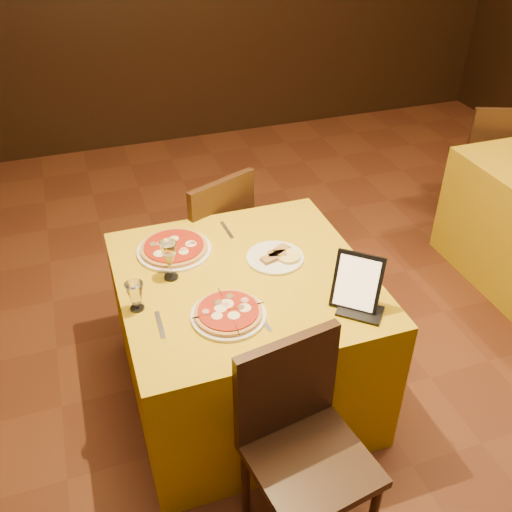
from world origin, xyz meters
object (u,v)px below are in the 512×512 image
object	(u,v)px
pizza_near	(228,314)
wine_glass	(169,260)
chair_side_far	(484,159)
chair_main_far	(203,239)
tablet	(357,282)
main_table	(245,337)
pizza_far	(174,249)
water_glass	(136,296)
chair_main_near	(311,462)

from	to	relation	value
pizza_near	wine_glass	size ratio (longest dim) A/B	1.63
chair_side_far	wine_glass	xyz separation A→B (m)	(-2.53, -1.05, 0.39)
chair_main_far	tablet	world-z (taller)	tablet
main_table	pizza_far	bearing A→B (deg)	131.35
chair_side_far	wine_glass	world-z (taller)	wine_glass
chair_main_far	pizza_near	xyz separation A→B (m)	(-0.14, -1.02, 0.31)
pizza_far	water_glass	distance (m)	0.43
chair_main_far	chair_side_far	size ratio (longest dim) A/B	1.00
chair_side_far	chair_main_near	bearing A→B (deg)	62.70
chair_main_far	water_glass	size ratio (longest dim) A/B	7.00
water_glass	pizza_near	bearing A→B (deg)	-26.36
pizza_far	water_glass	world-z (taller)	water_glass
water_glass	pizza_far	bearing A→B (deg)	56.92
chair_main_near	water_glass	bearing A→B (deg)	114.73
chair_main_near	pizza_near	distance (m)	0.65
chair_main_near	water_glass	xyz separation A→B (m)	(-0.49, 0.72, 0.36)
chair_main_far	wine_glass	size ratio (longest dim) A/B	4.79
main_table	wine_glass	bearing A→B (deg)	163.48
chair_main_far	wine_glass	bearing A→B (deg)	42.58
wine_glass	tablet	world-z (taller)	tablet
wine_glass	water_glass	size ratio (longest dim) A/B	1.46
wine_glass	chair_main_near	bearing A→B (deg)	-70.68
chair_side_far	main_table	bearing A→B (deg)	48.88
pizza_near	tablet	xyz separation A→B (m)	(0.52, -0.10, 0.10)
chair_side_far	pizza_near	xyz separation A→B (m)	(-2.36, -1.38, 0.31)
chair_main_far	wine_glass	distance (m)	0.85
chair_main_far	pizza_near	bearing A→B (deg)	58.73
chair_side_far	tablet	world-z (taller)	tablet
main_table	pizza_far	size ratio (longest dim) A/B	3.13
chair_main_far	pizza_near	size ratio (longest dim) A/B	2.94
pizza_far	pizza_near	bearing A→B (deg)	-78.25
chair_side_far	wine_glass	size ratio (longest dim) A/B	4.79
chair_main_far	pizza_near	world-z (taller)	chair_main_far
chair_main_near	pizza_near	bearing A→B (deg)	95.32
main_table	water_glass	size ratio (longest dim) A/B	8.46
main_table	chair_main_far	world-z (taller)	chair_main_far
water_glass	tablet	size ratio (longest dim) A/B	0.53
main_table	pizza_near	size ratio (longest dim) A/B	3.56
chair_main_near	tablet	distance (m)	0.72
main_table	chair_main_far	xyz separation A→B (m)	(0.00, 0.78, 0.08)
pizza_far	tablet	xyz separation A→B (m)	(0.63, -0.63, 0.10)
main_table	chair_side_far	world-z (taller)	chair_side_far
main_table	chair_main_near	distance (m)	0.79
main_table	chair_side_far	size ratio (longest dim) A/B	1.21
water_glass	chair_main_near	bearing A→B (deg)	-55.99
pizza_near	pizza_far	xyz separation A→B (m)	(-0.11, 0.53, 0.00)
chair_main_near	wine_glass	xyz separation A→B (m)	(-0.31, 0.88, 0.39)
main_table	chair_main_near	xyz separation A→B (m)	(0.00, -0.79, 0.08)
chair_main_far	water_glass	bearing A→B (deg)	37.01
main_table	pizza_near	distance (m)	0.48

